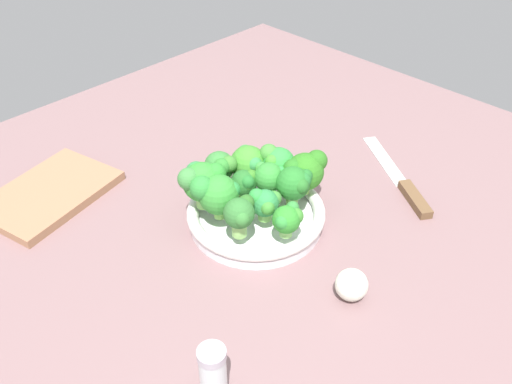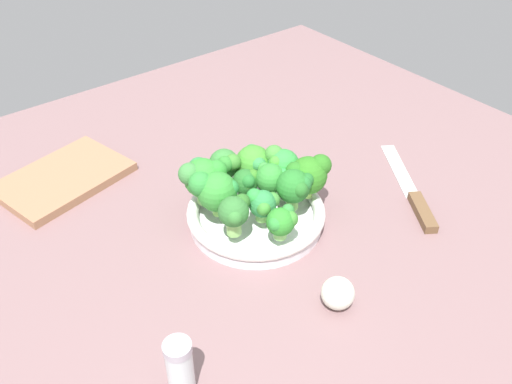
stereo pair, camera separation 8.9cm
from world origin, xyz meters
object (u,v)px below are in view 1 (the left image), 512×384
Objects in this scene: broccoli_floret_6 at (248,163)px; broccoli_floret_9 at (269,177)px; broccoli_floret_8 at (277,163)px; broccoli_floret_0 at (295,184)px; broccoli_floret_5 at (221,167)px; cutting_board at (49,193)px; broccoli_floret_1 at (240,214)px; broccoli_floret_11 at (305,170)px; pepper_shaker at (213,374)px; broccoli_floret_2 at (217,194)px; broccoli_floret_3 at (245,183)px; broccoli_floret_7 at (265,203)px; bowl at (256,215)px; broccoli_floret_10 at (201,180)px; broccoli_floret_4 at (288,219)px; knife at (403,184)px; garlic_bulb at (352,285)px.

broccoli_floret_9 is at bearing 82.58° from broccoli_floret_6.
broccoli_floret_6 is 0.93× the size of broccoli_floret_8.
broccoli_floret_5 is (4.94, -12.19, -0.18)cm from broccoli_floret_0.
broccoli_floret_0 is at bearing 125.54° from cutting_board.
broccoli_floret_1 is at bearing 18.78° from broccoli_floret_9.
broccoli_floret_11 is (-3.93, -1.19, 0.08)cm from broccoli_floret_0.
broccoli_floret_8 reaches higher than pepper_shaker.
broccoli_floret_5 is 8.56cm from broccoli_floret_9.
broccoli_floret_2 is 1.04× the size of broccoli_floret_11.
broccoli_floret_3 is 5.82cm from broccoli_floret_7.
bowl is 3.02× the size of broccoli_floret_11.
broccoli_floret_10 is 1.07× the size of broccoli_floret_11.
pepper_shaker is at bearing 23.24° from broccoli_floret_4.
broccoli_floret_11 is 38.66cm from pepper_shaker.
broccoli_floret_9 is at bearing -175.75° from bowl.
broccoli_floret_3 is 1.00× the size of broccoli_floret_7.
broccoli_floret_1 is (6.59, 3.11, 5.87)cm from bowl.
cutting_board reaches higher than knife.
broccoli_floret_2 is 0.34× the size of knife.
broccoli_floret_10 is at bearing 15.87° from broccoli_floret_5.
broccoli_floret_7 is at bearing 116.05° from broccoli_floret_10.
broccoli_floret_10 reaches higher than broccoli_floret_7.
broccoli_floret_5 is 37.71cm from pepper_shaker.
broccoli_floret_4 is (-4.58, 10.78, -1.56)cm from broccoli_floret_2.
broccoli_floret_5 is at bearing -67.96° from broccoli_floret_0.
bowl is 28.90cm from knife.
broccoli_floret_1 is 0.82× the size of broccoli_floret_10.
broccoli_floret_1 reaches higher than pepper_shaker.
broccoli_floret_3 is at bearing -29.01° from knife.
pepper_shaker is (26.16, 26.94, -3.50)cm from broccoli_floret_5.
broccoli_floret_3 reaches higher than broccoli_floret_4.
broccoli_floret_4 is 16.34cm from broccoli_floret_5.
broccoli_floret_8 is (-13.50, -4.98, 0.38)cm from broccoli_floret_1.
broccoli_floret_8 is 1.56× the size of garlic_bulb.
knife is at bearing 164.82° from broccoli_floret_1.
broccoli_floret_0 is 1.50× the size of garlic_bulb.
broccoli_floret_1 is 12.79cm from broccoli_floret_5.
broccoli_floret_5 reaches higher than garlic_bulb.
broccoli_floret_0 is 44.20cm from cutting_board.
broccoli_floret_5 and broccoli_floret_9 have the same top height.
broccoli_floret_9 is at bearing 145.10° from broccoli_floret_3.
broccoli_floret_10 is (5.87, -6.43, 6.86)cm from bowl.
broccoli_floret_3 is at bearing -34.90° from broccoli_floret_9.
broccoli_floret_11 is at bearing -178.95° from broccoli_floret_7.
broccoli_floret_3 is at bearing -140.94° from pepper_shaker.
knife is 2.73× the size of pepper_shaker.
bowl is 32.61cm from pepper_shaker.
broccoli_floret_1 is 0.84× the size of broccoli_floret_2.
broccoli_floret_3 reaches higher than garlic_bulb.
cutting_board is at bearing -54.27° from broccoli_floret_3.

